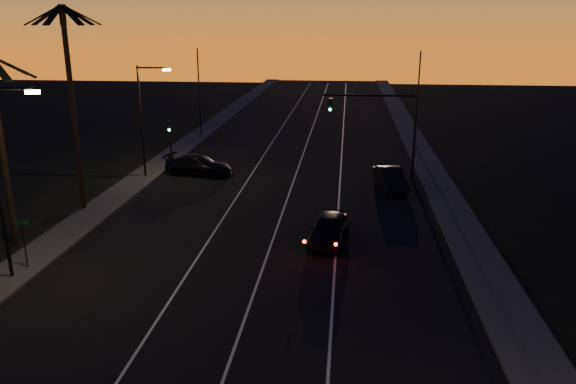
# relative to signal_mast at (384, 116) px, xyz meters

# --- Properties ---
(road) EXTENTS (20.00, 170.00, 0.01)m
(road) POSITION_rel_signal_mast_xyz_m (-7.14, -9.99, -4.78)
(road) COLOR black
(road) RESTS_ON ground
(sidewalk_left) EXTENTS (2.40, 170.00, 0.16)m
(sidewalk_left) POSITION_rel_signal_mast_xyz_m (-18.34, -9.99, -4.70)
(sidewalk_left) COLOR #333330
(sidewalk_left) RESTS_ON ground
(sidewalk_right) EXTENTS (2.40, 170.00, 0.16)m
(sidewalk_right) POSITION_rel_signal_mast_xyz_m (4.06, -9.99, -4.70)
(sidewalk_right) COLOR #333330
(sidewalk_right) RESTS_ON ground
(lane_stripe_left) EXTENTS (0.12, 160.00, 0.01)m
(lane_stripe_left) POSITION_rel_signal_mast_xyz_m (-10.14, -9.99, -4.76)
(lane_stripe_left) COLOR silver
(lane_stripe_left) RESTS_ON road
(lane_stripe_mid) EXTENTS (0.12, 160.00, 0.01)m
(lane_stripe_mid) POSITION_rel_signal_mast_xyz_m (-6.64, -9.99, -4.76)
(lane_stripe_mid) COLOR silver
(lane_stripe_mid) RESTS_ON road
(lane_stripe_right) EXTENTS (0.12, 160.00, 0.01)m
(lane_stripe_right) POSITION_rel_signal_mast_xyz_m (-3.14, -9.99, -4.76)
(lane_stripe_right) COLOR silver
(lane_stripe_right) RESTS_ON road
(palm_far) EXTENTS (4.25, 4.16, 12.53)m
(palm_far) POSITION_rel_signal_mast_xyz_m (-19.34, -9.99, 2.83)
(palm_far) COLOR black
(palm_far) RESTS_ON ground
(streetlight_left_near) EXTENTS (2.55, 0.26, 9.00)m
(streetlight_left_near) POSITION_rel_signal_mast_xyz_m (-17.84, -19.99, 0.54)
(streetlight_left_near) COLOR black
(streetlight_left_near) RESTS_ON ground
(streetlight_left_far) EXTENTS (2.55, 0.26, 8.50)m
(streetlight_left_far) POSITION_rel_signal_mast_xyz_m (-17.82, -1.99, 0.28)
(streetlight_left_far) COLOR black
(streetlight_left_far) RESTS_ON ground
(street_sign) EXTENTS (0.70, 0.06, 2.60)m
(street_sign) POSITION_rel_signal_mast_xyz_m (-17.94, -18.99, -3.13)
(street_sign) COLOR black
(street_sign) RESTS_ON ground
(signal_mast) EXTENTS (7.10, 0.41, 7.00)m
(signal_mast) POSITION_rel_signal_mast_xyz_m (0.00, 0.00, 0.00)
(signal_mast) COLOR black
(signal_mast) RESTS_ON ground
(signal_post) EXTENTS (0.28, 0.37, 4.20)m
(signal_post) POSITION_rel_signal_mast_xyz_m (-16.64, -0.01, -1.89)
(signal_post) COLOR black
(signal_post) RESTS_ON ground
(far_pole_left) EXTENTS (0.14, 0.14, 9.00)m
(far_pole_left) POSITION_rel_signal_mast_xyz_m (-18.14, 15.01, -0.28)
(far_pole_left) COLOR black
(far_pole_left) RESTS_ON ground
(far_pole_right) EXTENTS (0.14, 0.14, 9.00)m
(far_pole_right) POSITION_rel_signal_mast_xyz_m (3.86, 12.01, -0.28)
(far_pole_right) COLOR black
(far_pole_right) RESTS_ON ground
(lead_car) EXTENTS (2.45, 5.35, 1.58)m
(lead_car) POSITION_rel_signal_mast_xyz_m (-3.55, -13.86, -3.98)
(lead_car) COLOR black
(lead_car) RESTS_ON road
(right_car) EXTENTS (2.33, 4.89, 1.55)m
(right_car) POSITION_rel_signal_mast_xyz_m (0.45, -3.25, -4.00)
(right_car) COLOR black
(right_car) RESTS_ON road
(cross_car) EXTENTS (5.65, 3.19, 1.54)m
(cross_car) POSITION_rel_signal_mast_xyz_m (-14.26, -0.71, -4.00)
(cross_car) COLOR black
(cross_car) RESTS_ON road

